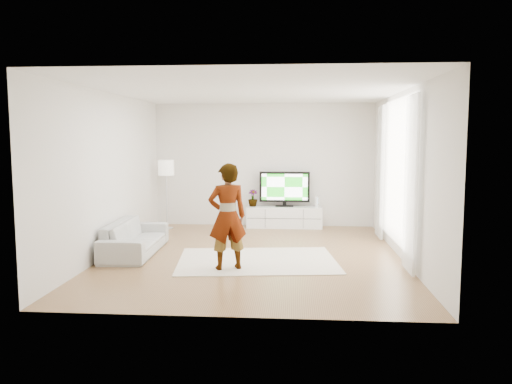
# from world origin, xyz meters

# --- Properties ---
(floor) EXTENTS (6.00, 6.00, 0.00)m
(floor) POSITION_xyz_m (0.00, 0.00, 0.00)
(floor) COLOR olive
(floor) RESTS_ON ground
(ceiling) EXTENTS (6.00, 6.00, 0.00)m
(ceiling) POSITION_xyz_m (0.00, 0.00, 2.80)
(ceiling) COLOR white
(ceiling) RESTS_ON wall_back
(wall_left) EXTENTS (0.02, 6.00, 2.80)m
(wall_left) POSITION_xyz_m (-2.50, 0.00, 1.40)
(wall_left) COLOR silver
(wall_left) RESTS_ON floor
(wall_right) EXTENTS (0.02, 6.00, 2.80)m
(wall_right) POSITION_xyz_m (2.50, 0.00, 1.40)
(wall_right) COLOR silver
(wall_right) RESTS_ON floor
(wall_back) EXTENTS (5.00, 0.02, 2.80)m
(wall_back) POSITION_xyz_m (0.00, 3.00, 1.40)
(wall_back) COLOR silver
(wall_back) RESTS_ON floor
(wall_front) EXTENTS (5.00, 0.02, 2.80)m
(wall_front) POSITION_xyz_m (0.00, -3.00, 1.40)
(wall_front) COLOR silver
(wall_front) RESTS_ON floor
(window) EXTENTS (0.01, 2.60, 2.50)m
(window) POSITION_xyz_m (2.48, 0.30, 1.45)
(window) COLOR white
(window) RESTS_ON wall_right
(curtain_near) EXTENTS (0.04, 0.70, 2.60)m
(curtain_near) POSITION_xyz_m (2.40, -1.00, 1.35)
(curtain_near) COLOR white
(curtain_near) RESTS_ON floor
(curtain_far) EXTENTS (0.04, 0.70, 2.60)m
(curtain_far) POSITION_xyz_m (2.40, 1.60, 1.35)
(curtain_far) COLOR white
(curtain_far) RESTS_ON floor
(media_console) EXTENTS (1.69, 0.48, 0.48)m
(media_console) POSITION_xyz_m (0.49, 2.76, 0.24)
(media_console) COLOR white
(media_console) RESTS_ON floor
(television) EXTENTS (1.13, 0.22, 0.79)m
(television) POSITION_xyz_m (0.49, 2.79, 0.90)
(television) COLOR black
(television) RESTS_ON media_console
(game_console) EXTENTS (0.09, 0.18, 0.24)m
(game_console) POSITION_xyz_m (1.23, 2.76, 0.60)
(game_console) COLOR white
(game_console) RESTS_ON media_console
(potted_plant) EXTENTS (0.23, 0.23, 0.38)m
(potted_plant) POSITION_xyz_m (-0.23, 2.77, 0.67)
(potted_plant) COLOR #3F7238
(potted_plant) RESTS_ON media_console
(rug) EXTENTS (2.77, 2.14, 0.01)m
(rug) POSITION_xyz_m (0.10, -0.38, 0.01)
(rug) COLOR beige
(rug) RESTS_ON floor
(player) EXTENTS (0.69, 0.58, 1.63)m
(player) POSITION_xyz_m (-0.32, -0.95, 0.83)
(player) COLOR #334772
(player) RESTS_ON rug
(sofa) EXTENTS (0.83, 1.97, 0.57)m
(sofa) POSITION_xyz_m (-2.08, -0.00, 0.28)
(sofa) COLOR #B3B3AE
(sofa) RESTS_ON floor
(floor_lamp) EXTENTS (0.34, 0.34, 1.53)m
(floor_lamp) POSITION_xyz_m (-2.13, 2.42, 1.30)
(floor_lamp) COLOR silver
(floor_lamp) RESTS_ON floor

